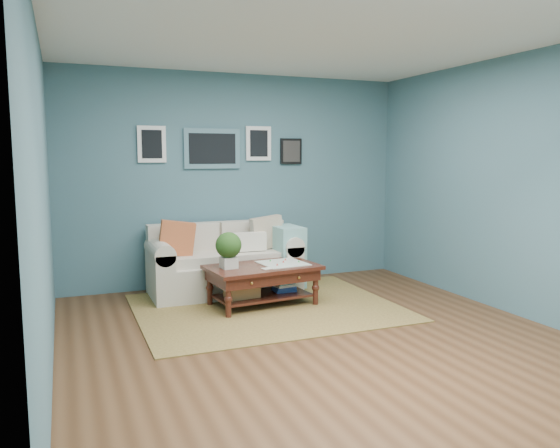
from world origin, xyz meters
TOP-DOWN VIEW (x-y plane):
  - room_shell at (-0.01, 0.06)m, footprint 5.00×5.02m
  - area_rug at (-0.09, 1.19)m, footprint 2.78×2.22m
  - loveseat at (-0.26, 2.02)m, footprint 1.82×0.83m
  - coffee_table at (-0.16, 1.30)m, footprint 1.27×0.82m

SIDE VIEW (x-z plane):
  - area_rug at x=-0.09m, z-range 0.00..0.01m
  - coffee_table at x=-0.16m, z-range -0.05..0.80m
  - loveseat at x=-0.26m, z-range -0.09..0.85m
  - room_shell at x=-0.01m, z-range 0.01..2.71m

